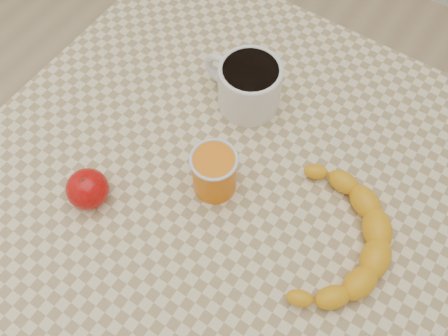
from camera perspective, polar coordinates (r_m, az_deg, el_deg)
The scene contains 6 objects.
ground at distance 1.51m, azimuth 0.00°, elevation -14.47°, with size 3.00×3.00×0.00m, color tan.
table at distance 0.88m, azimuth 0.00°, elevation -3.36°, with size 0.80×0.80×0.75m.
coffee_mug at distance 0.85m, azimuth 2.77°, elevation 9.58°, with size 0.15×0.11×0.09m.
orange_juice_glass at distance 0.76m, azimuth -1.12°, elevation -0.47°, with size 0.07×0.07×0.09m.
apple at distance 0.79m, azimuth -15.33°, elevation -2.32°, with size 0.07×0.07×0.06m.
banana at distance 0.76m, azimuth 12.76°, elevation -7.91°, with size 0.24×0.31×0.04m, color orange, non-canonical shape.
Camera 1 is at (0.21, -0.32, 1.46)m, focal length 40.00 mm.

